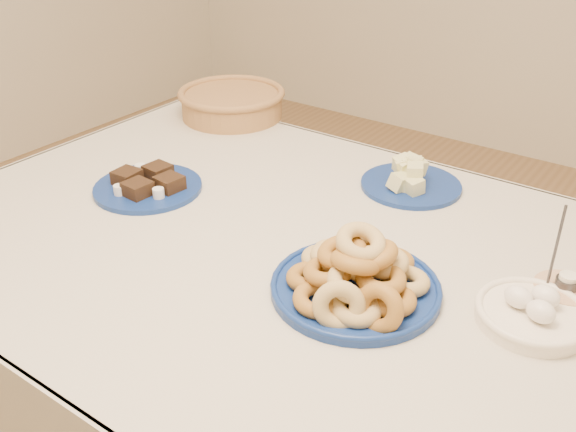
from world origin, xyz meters
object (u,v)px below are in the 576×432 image
Objects in this scene: candle_holder at (565,291)px; egg_bowl at (533,313)px; brownie_plate at (148,185)px; melon_plate at (410,177)px; dining_table at (302,291)px; wicker_basket at (232,102)px; donut_platter at (357,277)px.

egg_bowl is (-0.03, -0.10, 0.00)m from candle_holder.
melon_plate is at bearing 36.73° from brownie_plate.
wicker_basket is (-0.61, 0.51, 0.15)m from dining_table.
wicker_basket reaches higher than brownie_plate.
brownie_plate is 1.38× the size of egg_bowl.
wicker_basket is 1.56× the size of egg_bowl.
egg_bowl is (0.90, 0.03, 0.01)m from brownie_plate.
wicker_basket is at bearing 107.44° from brownie_plate.
wicker_basket reaches higher than dining_table.
candle_holder is at bearing 8.13° from brownie_plate.
wicker_basket is (-0.78, 0.58, 0.01)m from donut_platter.
dining_table is at bearing -0.38° from brownie_plate.
brownie_plate is 1.68× the size of candle_holder.
melon_plate is 0.63m from brownie_plate.
donut_platter is at bearing -75.90° from melon_plate.
melon_plate is 1.14× the size of egg_bowl.
egg_bowl is at bearing 4.24° from dining_table.
candle_holder is (1.09, -0.37, -0.03)m from wicker_basket.
donut_platter is 0.38m from candle_holder.
melon_plate is at bearing -10.86° from wicker_basket.
egg_bowl is (0.45, 0.03, 0.13)m from dining_table.
dining_table is at bearing -175.76° from egg_bowl.
candle_holder is at bearing -29.75° from melon_plate.
egg_bowl reaches higher than dining_table.
wicker_basket is at bearing 143.31° from donut_platter.
wicker_basket is at bearing 140.24° from dining_table.
donut_platter is 1.80× the size of egg_bowl.
egg_bowl is at bearing 20.19° from donut_platter.
candle_holder is (0.48, 0.14, 0.12)m from dining_table.
donut_platter is at bearing -23.17° from dining_table.
brownie_plate is 0.90m from egg_bowl.
donut_platter is 0.30m from egg_bowl.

